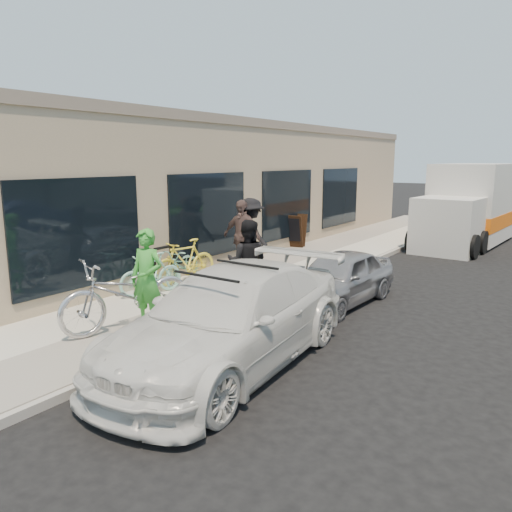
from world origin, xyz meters
The scene contains 17 objects.
ground centered at (0.00, 0.00, 0.00)m, with size 120.00×120.00×0.00m, color black.
sidewalk centered at (-2.00, 3.00, 0.07)m, with size 3.00×34.00×0.15m, color beige.
curb centered at (-0.45, 3.00, 0.07)m, with size 0.12×34.00×0.13m, color #A09C93.
storefront centered at (-5.24, 7.99, 2.12)m, with size 3.60×20.00×4.22m.
bike_rack centered at (-3.11, 1.95, 0.73)m, with size 0.07×0.68×0.96m.
sandwich_board centered at (-3.38, 8.30, 0.70)m, with size 0.75×0.76×1.08m.
sedan_white centered at (0.63, -0.45, 0.72)m, with size 2.38×5.11×1.48m.
sedan_silver centered at (0.55, 3.44, 0.57)m, with size 1.34×3.34×1.14m, color gray.
moving_truck centered at (1.05, 13.15, 1.28)m, with size 2.51×5.99×2.89m.
tandem_bike centered at (-1.55, -0.50, 0.78)m, with size 0.84×2.40×1.26m, color silver.
woman_rider centered at (-1.32, -0.26, 1.02)m, with size 0.64×0.42×1.74m, color green.
man_standing centered at (-0.76, 1.93, 1.01)m, with size 0.84×0.65×1.72m, color black.
cruiser_bike_a centered at (-2.91, 1.32, 0.60)m, with size 0.43×1.51×0.91m, color #8DD2BC.
cruiser_bike_b centered at (-3.01, 2.44, 0.57)m, with size 0.56×1.60×0.84m, color #8DD2BC.
cruiser_bike_c centered at (-2.99, 2.51, 0.67)m, with size 0.49×1.73×1.04m, color yellow.
bystander_a centered at (-2.45, 4.43, 1.11)m, with size 1.24×0.71×1.92m, color black.
bystander_b centered at (-2.51, 4.11, 1.10)m, with size 1.11×0.46×1.90m, color brown.
Camera 1 is at (4.99, -6.07, 3.05)m, focal length 35.00 mm.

